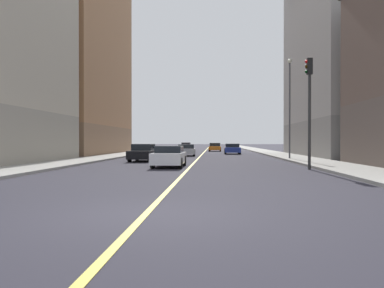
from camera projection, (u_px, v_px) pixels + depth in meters
The scene contains 14 objects.
ground_plane at pixel (146, 214), 8.27m from camera, with size 400.00×400.00×0.00m, color #2C2A34.
sidewalk_left at pixel (264, 151), 56.68m from camera, with size 3.28×168.00×0.15m, color #9E9B93.
sidewalk_right at pixel (146, 151), 57.70m from camera, with size 3.28×168.00×0.15m, color #9E9B93.
lane_center_stripe at pixel (204, 152), 57.19m from camera, with size 0.16×154.00×0.01m, color #E5D14C.
building_left_mid at pixel (345, 55), 39.55m from camera, with size 9.20×20.63×20.85m.
building_right_midblock at pixel (76, 56), 45.56m from camera, with size 9.20×20.67×23.15m.
traffic_light_left_near at pixel (309, 98), 21.40m from camera, with size 0.40×0.32×6.16m.
street_lamp_left_near at pixel (290, 99), 32.18m from camera, with size 0.36×0.36×8.28m.
car_red at pixel (186, 146), 73.33m from camera, with size 1.95×4.39×1.32m.
car_orange at pixel (215, 147), 60.19m from camera, with size 1.96×4.28×1.30m.
car_silver at pixel (186, 150), 41.48m from camera, with size 2.09×4.49×1.23m.
car_white at pixel (169, 157), 23.48m from camera, with size 1.83×4.27×1.29m.
car_blue at pixel (232, 149), 47.54m from camera, with size 1.98×4.36×1.26m.
car_black at pixel (143, 153), 30.27m from camera, with size 1.86×4.14×1.35m.
Camera 1 is at (1.47, -8.19, 1.57)m, focal length 36.20 mm.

